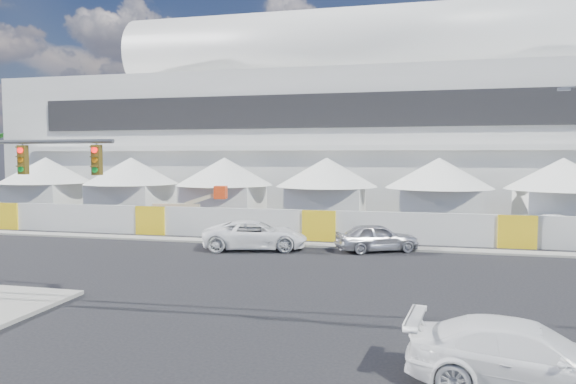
% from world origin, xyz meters
% --- Properties ---
extents(ground, '(160.00, 160.00, 0.00)m').
position_xyz_m(ground, '(0.00, 0.00, 0.00)').
color(ground, black).
rests_on(ground, ground).
extents(far_curb, '(80.00, 1.20, 0.12)m').
position_xyz_m(far_curb, '(20.00, 12.50, 0.06)').
color(far_curb, gray).
rests_on(far_curb, ground).
extents(stadium, '(80.00, 24.80, 21.98)m').
position_xyz_m(stadium, '(8.71, 41.50, 9.45)').
color(stadium, silver).
rests_on(stadium, ground).
extents(tent_row, '(53.40, 8.40, 5.40)m').
position_xyz_m(tent_row, '(0.50, 24.00, 3.15)').
color(tent_row, white).
rests_on(tent_row, ground).
extents(hoarding_fence, '(70.00, 0.25, 2.00)m').
position_xyz_m(hoarding_fence, '(6.00, 14.50, 1.00)').
color(hoarding_fence, silver).
rests_on(hoarding_fence, ground).
extents(sedan_silver, '(3.75, 5.15, 1.63)m').
position_xyz_m(sedan_silver, '(9.87, 11.58, 0.81)').
color(sedan_silver, '#B8B8BD').
rests_on(sedan_silver, ground).
extents(pickup_curb, '(4.23, 6.64, 1.71)m').
position_xyz_m(pickup_curb, '(2.81, 10.64, 0.85)').
color(pickup_curb, white).
rests_on(pickup_curb, ground).
extents(pickup_near, '(3.02, 5.79, 1.60)m').
position_xyz_m(pickup_near, '(14.34, -5.64, 0.80)').
color(pickup_near, white).
rests_on(pickup_near, ground).
extents(lot_car_a, '(3.50, 4.93, 1.54)m').
position_xyz_m(lot_car_a, '(21.50, 18.95, 0.77)').
color(lot_car_a, white).
rests_on(lot_car_a, ground).
extents(lot_car_c, '(2.22, 4.65, 1.31)m').
position_xyz_m(lot_car_c, '(-9.94, 18.67, 0.65)').
color(lot_car_c, silver).
rests_on(lot_car_c, ground).
extents(boom_lift, '(6.70, 1.89, 3.36)m').
position_xyz_m(boom_lift, '(-5.49, 16.30, 0.90)').
color(boom_lift, '#F44416').
rests_on(boom_lift, ground).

